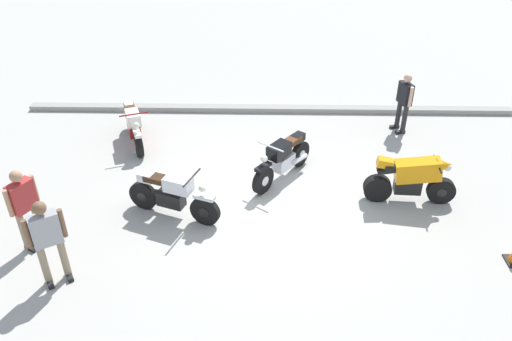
{
  "coord_description": "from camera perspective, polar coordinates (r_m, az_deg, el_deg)",
  "views": [
    {
      "loc": [
        -0.13,
        -8.89,
        6.58
      ],
      "look_at": [
        -0.31,
        0.21,
        0.75
      ],
      "focal_mm": 35.86,
      "sensor_mm": 36.0,
      "label": 1
    }
  ],
  "objects": [
    {
      "name": "motorcycle_cream_vintage",
      "position": [
        13.5,
        -13.47,
        4.85
      ],
      "size": [
        0.93,
        1.88,
        1.07
      ],
      "rotation": [
        0.0,
        0.0,
        5.08
      ],
      "color": "black",
      "rests_on": "ground"
    },
    {
      "name": "curb_edge",
      "position": [
        14.98,
        1.56,
        6.88
      ],
      "size": [
        14.0,
        0.3,
        0.15
      ],
      "primitive_type": "cube",
      "color": "gray",
      "rests_on": "ground"
    },
    {
      "name": "person_in_black_shirt",
      "position": [
        14.1,
        16.2,
        7.61
      ],
      "size": [
        0.41,
        0.63,
        1.62
      ],
      "rotation": [
        0.0,
        0.0,
        3.43
      ],
      "color": "#262628",
      "rests_on": "ground"
    },
    {
      "name": "person_in_gray_shirt",
      "position": [
        9.39,
        -22.23,
        -6.91
      ],
      "size": [
        0.6,
        0.5,
        1.71
      ],
      "rotation": [
        0.0,
        0.0,
        5.27
      ],
      "color": "gray",
      "rests_on": "ground"
    },
    {
      "name": "motorcycle_silver_cruiser",
      "position": [
        10.61,
        -9.31,
        -2.7
      ],
      "size": [
        2.0,
        0.97,
        1.09
      ],
      "rotation": [
        0.0,
        0.0,
        5.92
      ],
      "color": "black",
      "rests_on": "ground"
    },
    {
      "name": "motorcycle_black_cruiser",
      "position": [
        11.67,
        3.02,
        1.3
      ],
      "size": [
        1.36,
        1.74,
        1.09
      ],
      "rotation": [
        0.0,
        0.0,
        4.07
      ],
      "color": "black",
      "rests_on": "ground"
    },
    {
      "name": "person_in_red_shirt",
      "position": [
        10.39,
        -24.44,
        -3.41
      ],
      "size": [
        0.48,
        0.61,
        1.7
      ],
      "rotation": [
        0.0,
        0.0,
        5.77
      ],
      "color": "gray",
      "rests_on": "ground"
    },
    {
      "name": "motorcycle_orange_sportbike",
      "position": [
        11.34,
        16.99,
        -0.82
      ],
      "size": [
        1.96,
        0.7,
        1.14
      ],
      "rotation": [
        0.0,
        0.0,
        6.23
      ],
      "color": "black",
      "rests_on": "ground"
    },
    {
      "name": "ground_plane",
      "position": [
        11.06,
        1.61,
        -3.88
      ],
      "size": [
        40.0,
        40.0,
        0.0
      ],
      "primitive_type": "plane",
      "color": "#ADAAA3"
    }
  ]
}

